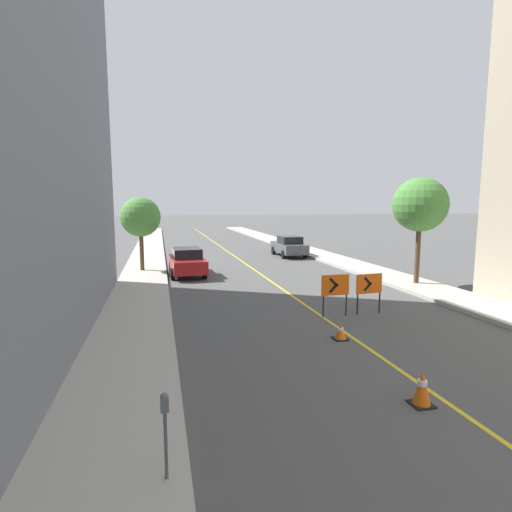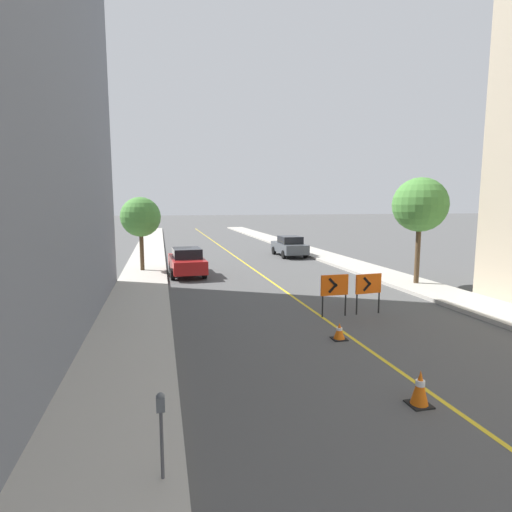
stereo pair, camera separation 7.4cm
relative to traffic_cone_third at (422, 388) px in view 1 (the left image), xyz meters
The scene contains 12 objects.
lane_stripe 22.95m from the traffic_cone_third, 88.56° to the left, with size 0.12×73.34×0.01m.
sidewalk_left 23.72m from the traffic_cone_third, 104.74° to the left, with size 2.52×73.34×0.16m.
sidewalk_right 24.04m from the traffic_cone_third, 72.61° to the left, with size 2.52×73.34×0.16m.
traffic_cone_third is the anchor object (origin of this frame).
traffic_cone_fourth 4.08m from the traffic_cone_third, 88.01° to the left, with size 0.43×0.43×0.51m.
arrow_barricade_primary 6.55m from the traffic_cone_third, 80.85° to the left, with size 1.06×0.09×1.54m.
arrow_barricade_secondary 6.91m from the traffic_cone_third, 69.53° to the left, with size 1.07×0.16×1.51m.
parked_car_curb_near 16.64m from the traffic_cone_third, 102.59° to the left, with size 1.99×4.38×1.59m.
parked_car_curb_mid 23.30m from the traffic_cone_third, 78.31° to the left, with size 1.93×4.31×1.59m.
parking_meter_near_curb 5.32m from the traffic_cone_third, 166.30° to the right, with size 0.12×0.11×1.30m.
street_tree_left_near 19.00m from the traffic_cone_third, 109.15° to the left, with size 2.33×2.33×4.32m.
street_tree_right_near 13.28m from the traffic_cone_third, 55.08° to the left, with size 2.64×2.64×5.20m.
Camera 1 is at (-5.70, 7.04, 4.10)m, focal length 28.00 mm.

